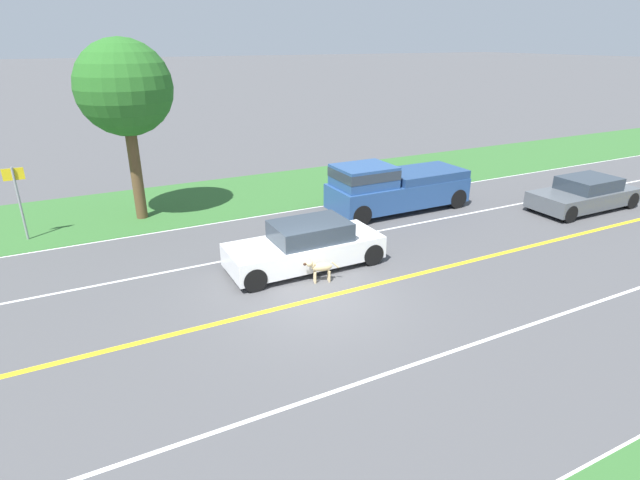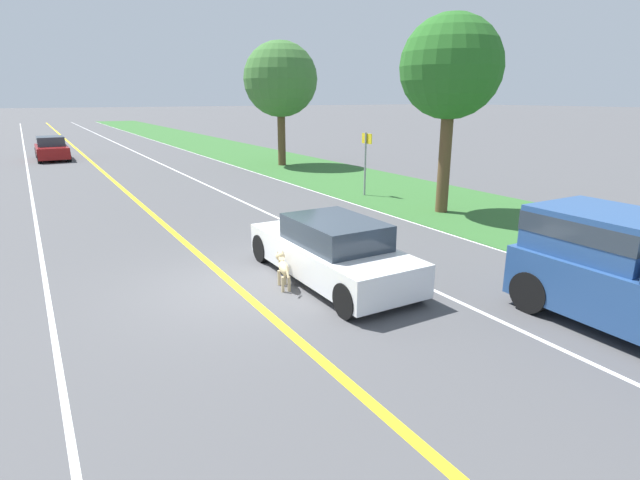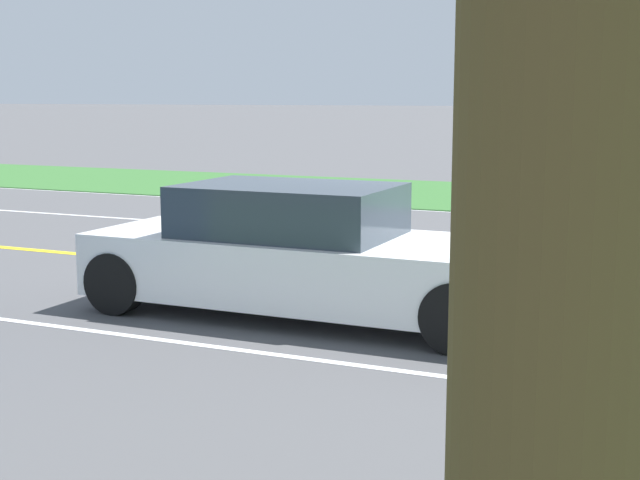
# 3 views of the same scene
# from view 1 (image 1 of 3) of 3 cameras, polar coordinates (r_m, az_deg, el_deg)

# --- Properties ---
(ground_plane) EXTENTS (400.00, 400.00, 0.00)m
(ground_plane) POSITION_cam_1_polar(r_m,az_deg,el_deg) (13.32, -0.35, -6.76)
(ground_plane) COLOR #4C4C4F
(centre_divider_line) EXTENTS (0.18, 160.00, 0.01)m
(centre_divider_line) POSITION_cam_1_polar(r_m,az_deg,el_deg) (13.32, -0.35, -6.74)
(centre_divider_line) COLOR yellow
(centre_divider_line) RESTS_ON ground
(lane_edge_line_right) EXTENTS (0.14, 160.00, 0.01)m
(lane_edge_line_right) POSITION_cam_1_polar(r_m,az_deg,el_deg) (19.30, -9.74, 2.29)
(lane_edge_line_right) COLOR white
(lane_edge_line_right) RESTS_ON ground
(lane_dash_same_dir) EXTENTS (0.10, 160.00, 0.01)m
(lane_dash_same_dir) POSITION_cam_1_polar(r_m,az_deg,el_deg) (16.21, -5.92, -1.40)
(lane_dash_same_dir) COLOR white
(lane_dash_same_dir) RESTS_ON ground
(lane_dash_oncoming) EXTENTS (0.10, 160.00, 0.01)m
(lane_dash_oncoming) POSITION_cam_1_polar(r_m,az_deg,el_deg) (10.80, 8.32, -14.65)
(lane_dash_oncoming) COLOR white
(lane_dash_oncoming) RESTS_ON ground
(grass_verge_right) EXTENTS (6.00, 160.00, 0.03)m
(grass_verge_right) POSITION_cam_1_polar(r_m,az_deg,el_deg) (22.04, -12.16, 4.64)
(grass_verge_right) COLOR #33662D
(grass_verge_right) RESTS_ON ground
(ego_car) EXTENTS (1.83, 4.66, 1.40)m
(ego_car) POSITION_cam_1_polar(r_m,az_deg,el_deg) (14.90, -1.62, -0.71)
(ego_car) COLOR white
(ego_car) RESTS_ON ground
(dog) EXTENTS (0.38, 1.01, 0.72)m
(dog) POSITION_cam_1_polar(r_m,az_deg,el_deg) (14.01, -0.10, -3.15)
(dog) COLOR #D1B784
(dog) RESTS_ON ground
(pickup_truck) EXTENTS (2.08, 5.65, 1.98)m
(pickup_truck) POSITION_cam_1_polar(r_m,az_deg,el_deg) (20.02, 8.34, 6.08)
(pickup_truck) COLOR #284C84
(pickup_truck) RESTS_ON ground
(car_trailing_near) EXTENTS (1.92, 4.56, 1.29)m
(car_trailing_near) POSITION_cam_1_polar(r_m,az_deg,el_deg) (22.75, 27.96, 4.64)
(car_trailing_near) COLOR #51565B
(car_trailing_near) RESTS_ON ground
(roadside_tree_right_near) EXTENTS (3.34, 3.34, 6.50)m
(roadside_tree_right_near) POSITION_cam_1_polar(r_m,az_deg,el_deg) (19.44, -21.45, 15.76)
(roadside_tree_right_near) COLOR brown
(roadside_tree_right_near) RESTS_ON ground
(street_sign) EXTENTS (0.11, 0.64, 2.55)m
(street_sign) POSITION_cam_1_polar(r_m,az_deg,el_deg) (19.40, -31.25, 4.42)
(street_sign) COLOR gray
(street_sign) RESTS_ON ground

